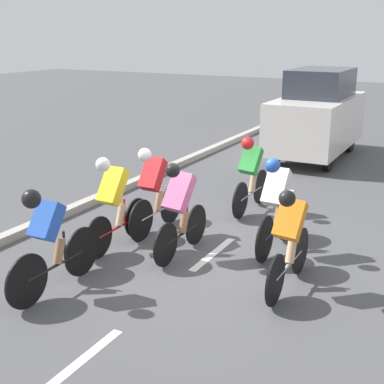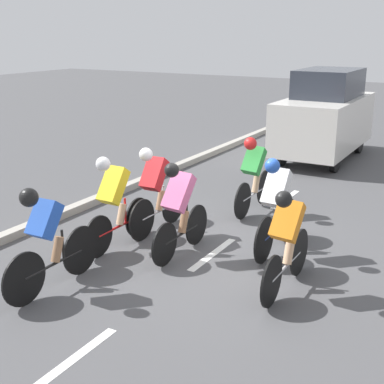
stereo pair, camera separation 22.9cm
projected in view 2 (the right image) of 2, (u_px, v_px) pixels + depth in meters
ground_plane at (217, 251)px, 8.37m from camera, size 60.00×60.00×0.00m
lane_stripe_near at (71, 360)px, 5.60m from camera, size 0.12×1.40×0.01m
lane_stripe_mid at (213, 254)px, 8.26m from camera, size 0.12×1.40×0.01m
lane_stripe_far at (285, 199)px, 10.91m from camera, size 0.12×1.40×0.01m
curb at (58, 216)px, 9.76m from camera, size 0.20×26.25×0.14m
cyclist_blue at (47, 236)px, 6.89m from camera, size 0.33×1.75×1.48m
cyclist_orange at (287, 238)px, 6.87m from camera, size 0.35×1.72×1.46m
cyclist_red at (155, 188)px, 8.93m from camera, size 0.32×1.67×1.52m
cyclist_white at (276, 203)px, 8.08m from camera, size 0.33×1.71×1.56m
cyclist_green at (254, 172)px, 9.93m from camera, size 0.35×1.71×1.49m
cyclist_pink at (179, 207)px, 7.96m from camera, size 0.36×1.60×1.52m
cyclist_yellow at (115, 199)px, 8.29m from camera, size 0.32×1.68×1.53m
support_car at (325, 116)px, 14.07m from camera, size 1.70×3.93×2.34m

